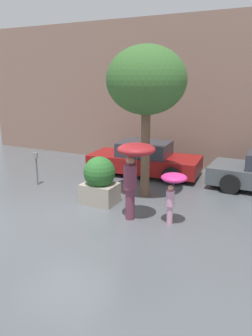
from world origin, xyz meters
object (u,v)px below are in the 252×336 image
object	(u,v)px
person_adult	(134,161)
parked_car_near	(144,159)
street_tree	(146,82)
person_child	(173,185)
planter_box	(100,180)
parking_meter	(36,161)

from	to	relation	value
person_adult	parked_car_near	xyz separation A→B (m)	(-1.42, 4.00, -0.99)
person_adult	street_tree	xyz separation A→B (m)	(-0.45, 1.77, 1.93)
person_child	parked_car_near	bearing A→B (deg)	63.57
planter_box	street_tree	xyz separation A→B (m)	(0.96, 1.14, 2.80)
planter_box	parking_meter	xyz separation A→B (m)	(-2.82, 0.49, 0.13)
planter_box	parking_meter	bearing A→B (deg)	170.07
planter_box	person_child	size ratio (longest dim) A/B	1.06
planter_box	person_child	bearing A→B (deg)	-11.12
planter_box	street_tree	bearing A→B (deg)	49.93
person_adult	parking_meter	world-z (taller)	person_adult
street_tree	parking_meter	xyz separation A→B (m)	(-3.78, -0.65, -2.66)
parked_car_near	street_tree	distance (m)	3.79
street_tree	person_adult	bearing A→B (deg)	-75.71
person_child	parked_car_near	distance (m)	4.56
person_adult	parked_car_near	distance (m)	4.36
person_child	parking_meter	xyz separation A→B (m)	(-5.22, 0.97, -0.21)
person_child	parking_meter	size ratio (longest dim) A/B	1.15
parked_car_near	street_tree	xyz separation A→B (m)	(0.97, -2.23, 2.92)
person_adult	parked_car_near	size ratio (longest dim) A/B	0.47
person_child	parking_meter	world-z (taller)	person_child
street_tree	parking_meter	size ratio (longest dim) A/B	3.91
planter_box	person_adult	bearing A→B (deg)	-24.11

